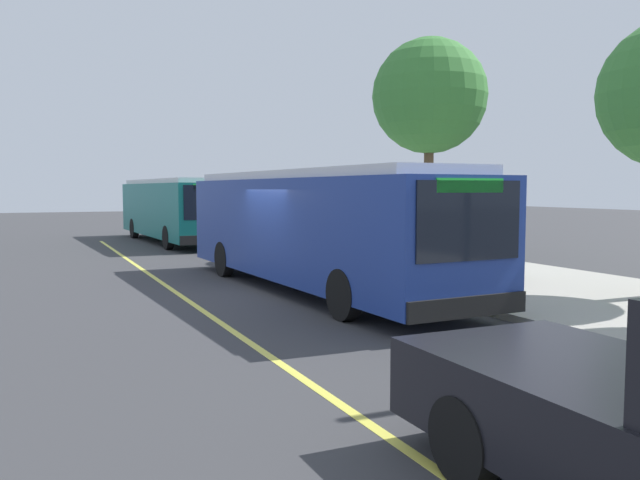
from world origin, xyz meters
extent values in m
plane|color=#38383A|center=(0.00, 0.00, 0.00)|extent=(120.00, 120.00, 0.00)
cube|color=#A8A399|center=(0.00, 6.00, 0.07)|extent=(44.00, 6.40, 0.15)
cube|color=#E0D64C|center=(0.00, -2.20, 0.00)|extent=(36.00, 0.14, 0.01)
cube|color=navy|center=(-0.01, 1.00, 1.55)|extent=(11.62, 3.07, 2.40)
cube|color=silver|center=(-0.01, 1.00, 2.85)|extent=(10.69, 2.78, 0.20)
cube|color=black|center=(5.75, 1.26, 1.98)|extent=(0.14, 2.17, 1.34)
cube|color=black|center=(-0.07, 2.29, 1.84)|extent=(10.13, 0.50, 1.06)
cube|color=yellow|center=(-0.07, 2.29, 0.57)|extent=(10.93, 0.53, 0.28)
cube|color=#26D83F|center=(5.76, 1.26, 2.57)|extent=(0.09, 1.40, 0.24)
cube|color=black|center=(5.77, 1.26, 0.53)|extent=(0.19, 2.50, 0.36)
cylinder|color=black|center=(3.50, 2.32, 0.50)|extent=(1.01, 0.33, 1.00)
cylinder|color=black|center=(3.60, 0.01, 0.50)|extent=(1.01, 0.33, 1.00)
cylinder|color=black|center=(-3.52, 2.00, 0.50)|extent=(1.01, 0.33, 1.00)
cylinder|color=black|center=(-3.41, -0.31, 0.50)|extent=(1.01, 0.33, 1.00)
cube|color=#146B66|center=(-15.90, 0.87, 1.55)|extent=(11.54, 3.06, 2.40)
cube|color=silver|center=(-15.90, 0.87, 2.85)|extent=(10.62, 2.77, 0.20)
cube|color=black|center=(-10.17, 1.13, 1.98)|extent=(0.14, 2.17, 1.34)
cube|color=black|center=(-15.96, 2.16, 1.84)|extent=(10.06, 0.49, 1.06)
cube|color=silver|center=(-15.96, 2.16, 0.57)|extent=(10.86, 0.52, 0.28)
cube|color=#26D83F|center=(-10.16, 1.13, 2.57)|extent=(0.09, 1.40, 0.24)
cube|color=black|center=(-10.15, 1.13, 0.53)|extent=(0.19, 2.50, 0.36)
cylinder|color=black|center=(-12.41, 2.18, 0.50)|extent=(1.01, 0.32, 1.00)
cylinder|color=black|center=(-12.30, -0.13, 0.50)|extent=(1.01, 0.32, 1.00)
cylinder|color=black|center=(-19.38, 1.87, 0.50)|extent=(1.01, 0.32, 1.00)
cylinder|color=black|center=(-19.27, -0.44, 0.50)|extent=(1.01, 0.32, 1.00)
cylinder|color=black|center=(10.14, -0.32, 0.38)|extent=(0.76, 0.24, 0.76)
cylinder|color=black|center=(10.14, -2.12, 0.38)|extent=(0.76, 0.24, 0.76)
cylinder|color=#333338|center=(0.88, 6.45, 1.35)|extent=(0.10, 0.10, 2.40)
cylinder|color=#333338|center=(0.88, 5.15, 1.35)|extent=(0.10, 0.10, 2.40)
cylinder|color=#333338|center=(-1.72, 6.45, 1.35)|extent=(0.10, 0.10, 2.40)
cylinder|color=#333338|center=(-1.72, 5.15, 1.35)|extent=(0.10, 0.10, 2.40)
cube|color=#333338|center=(-0.42, 5.80, 2.59)|extent=(2.90, 1.60, 0.08)
cube|color=#4C606B|center=(-0.42, 6.45, 1.35)|extent=(2.47, 0.04, 2.16)
cube|color=navy|center=(-1.72, 5.80, 1.30)|extent=(0.06, 1.11, 1.82)
cube|color=brown|center=(-0.60, 5.99, 0.60)|extent=(1.60, 0.44, 0.06)
cube|color=brown|center=(-0.60, 6.23, 0.88)|extent=(1.60, 0.05, 0.44)
cube|color=#333338|center=(-1.32, 5.99, 0.38)|extent=(0.08, 0.40, 0.45)
cube|color=#333338|center=(0.12, 5.99, 0.38)|extent=(0.08, 0.40, 0.45)
cylinder|color=#333338|center=(2.65, 3.39, 1.55)|extent=(0.07, 0.07, 2.80)
cube|color=white|center=(2.65, 3.37, 2.65)|extent=(0.44, 0.03, 0.56)
cube|color=red|center=(2.65, 3.36, 2.65)|extent=(0.40, 0.01, 0.16)
cylinder|color=#282D47|center=(-1.08, 4.38, 0.57)|extent=(0.14, 0.14, 0.85)
cylinder|color=#282D47|center=(-1.08, 4.20, 0.57)|extent=(0.14, 0.14, 0.85)
cube|color=#338C4C|center=(-1.08, 4.29, 1.31)|extent=(0.24, 0.40, 0.62)
sphere|color=tan|center=(-1.08, 4.29, 1.73)|extent=(0.22, 0.22, 0.22)
cylinder|color=brown|center=(-6.08, 8.43, 2.26)|extent=(0.36, 0.36, 4.21)
sphere|color=#387A33|center=(-6.08, 8.43, 5.97)|extent=(4.29, 4.29, 4.29)
camera|label=1|loc=(14.52, -5.48, 2.52)|focal=36.37mm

